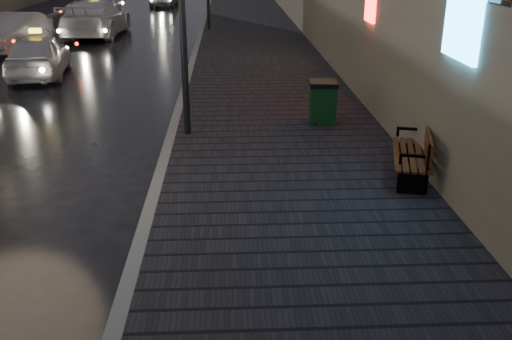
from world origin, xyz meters
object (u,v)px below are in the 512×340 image
at_px(taxi_mid, 96,18).
at_px(taxi_far, 94,5).
at_px(car_left_mid, 13,32).
at_px(taxi_near, 39,55).
at_px(bench, 416,153).
at_px(trash_bin, 323,102).

relative_size(taxi_mid, taxi_far, 1.04).
xyz_separation_m(car_left_mid, taxi_mid, (2.44, 3.67, 0.10)).
bearing_deg(taxi_near, car_left_mid, -70.90).
distance_m(car_left_mid, taxi_far, 10.03).
distance_m(bench, taxi_far, 26.26).
relative_size(taxi_near, taxi_mid, 0.72).
xyz_separation_m(bench, car_left_mid, (-11.55, 14.06, 0.11)).
bearing_deg(taxi_mid, bench, 119.34).
distance_m(bench, trash_bin, 3.50).
bearing_deg(taxi_mid, taxi_near, 92.19).
height_order(trash_bin, car_left_mid, car_left_mid).
distance_m(taxi_near, car_left_mid, 5.44).
distance_m(bench, taxi_near, 12.95).
bearing_deg(trash_bin, taxi_mid, 122.74).
xyz_separation_m(trash_bin, taxi_mid, (-8.04, 14.40, 0.17)).
bearing_deg(bench, trash_bin, 122.03).
xyz_separation_m(bench, taxi_near, (-9.11, 9.20, 0.09)).
distance_m(taxi_mid, taxi_far, 6.47).
xyz_separation_m(taxi_near, taxi_mid, (-0.01, 8.53, 0.13)).
relative_size(trash_bin, car_left_mid, 0.22).
height_order(bench, taxi_far, taxi_far).
height_order(car_left_mid, taxi_far, taxi_far).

